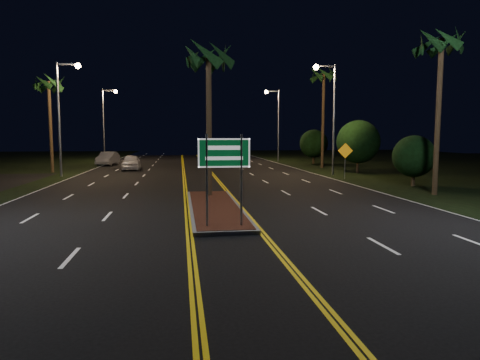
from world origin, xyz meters
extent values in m
plane|color=black|center=(0.00, 0.00, 0.00)|extent=(120.00, 120.00, 0.00)
cube|color=gray|center=(0.00, 7.00, 0.07)|extent=(2.25, 10.25, 0.15)
cube|color=#592819|center=(0.00, 7.00, 0.16)|extent=(2.00, 10.00, 0.02)
cylinder|color=gray|center=(-0.60, 2.80, 1.75)|extent=(0.08, 0.08, 3.20)
cylinder|color=gray|center=(0.60, 2.80, 1.75)|extent=(0.08, 0.08, 3.20)
cube|color=#07471E|center=(0.00, 2.80, 2.70)|extent=(1.80, 0.04, 1.00)
cube|color=white|center=(0.00, 2.77, 2.70)|extent=(1.80, 0.01, 1.00)
cylinder|color=gray|center=(-11.00, 24.00, 4.50)|extent=(0.18, 0.18, 9.00)
cube|color=gray|center=(-10.20, 24.00, 8.85)|extent=(1.60, 0.12, 0.12)
sphere|color=#FFBC72|center=(-9.40, 24.00, 8.75)|extent=(0.44, 0.44, 0.44)
cylinder|color=gray|center=(-11.00, 44.00, 4.50)|extent=(0.18, 0.18, 9.00)
cube|color=gray|center=(-10.20, 44.00, 8.85)|extent=(1.60, 0.12, 0.12)
sphere|color=#FFBC72|center=(-9.40, 44.00, 8.75)|extent=(0.44, 0.44, 0.44)
cylinder|color=gray|center=(11.00, 22.00, 4.50)|extent=(0.18, 0.18, 9.00)
cube|color=gray|center=(10.20, 22.00, 8.85)|extent=(1.60, 0.12, 0.12)
sphere|color=#FFBC72|center=(9.40, 22.00, 8.75)|extent=(0.44, 0.44, 0.44)
cylinder|color=gray|center=(11.00, 42.00, 4.50)|extent=(0.18, 0.18, 9.00)
cube|color=gray|center=(10.20, 42.00, 8.85)|extent=(1.60, 0.12, 0.12)
sphere|color=#FFBC72|center=(9.40, 42.00, 8.75)|extent=(0.44, 0.44, 0.44)
cylinder|color=#382819|center=(0.00, 10.50, 3.75)|extent=(0.28, 0.28, 7.50)
cylinder|color=#382819|center=(-12.80, 28.00, 4.00)|extent=(0.28, 0.28, 8.00)
cylinder|color=#382819|center=(12.50, 10.00, 4.25)|extent=(0.28, 0.28, 8.50)
cylinder|color=#382819|center=(12.80, 30.00, 4.75)|extent=(0.28, 0.28, 9.50)
cylinder|color=#382819|center=(13.50, 14.00, 0.45)|extent=(0.24, 0.24, 0.90)
sphere|color=black|center=(13.50, 14.00, 1.95)|extent=(2.70, 2.70, 2.70)
cylinder|color=#382819|center=(14.00, 24.00, 0.63)|extent=(0.24, 0.24, 1.26)
sphere|color=black|center=(14.00, 24.00, 2.73)|extent=(3.78, 3.78, 3.78)
cylinder|color=#382819|center=(13.80, 36.00, 0.54)|extent=(0.24, 0.24, 1.08)
sphere|color=black|center=(13.80, 36.00, 2.34)|extent=(3.24, 3.24, 3.24)
imported|color=silver|center=(-6.19, 30.22, 0.84)|extent=(2.37, 5.12, 1.68)
imported|color=#B9B9C3|center=(-9.50, 37.26, 0.85)|extent=(2.83, 5.34, 1.70)
cylinder|color=gray|center=(10.80, 18.91, 1.18)|extent=(0.07, 0.07, 2.36)
cube|color=#FF980D|center=(10.80, 18.89, 2.15)|extent=(1.14, 0.08, 1.14)
camera|label=1|loc=(-1.49, -11.85, 3.31)|focal=32.00mm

